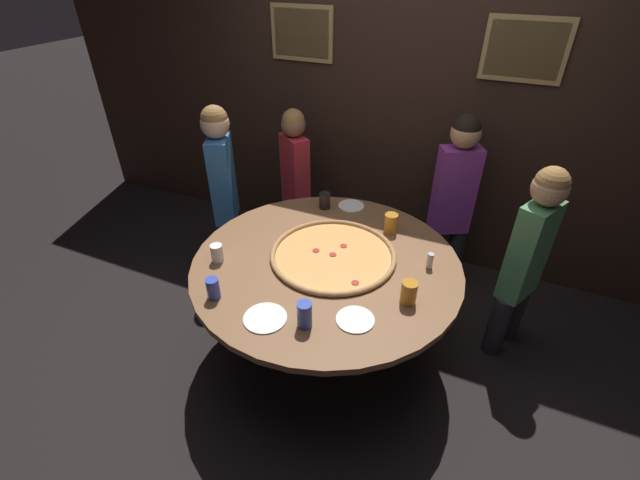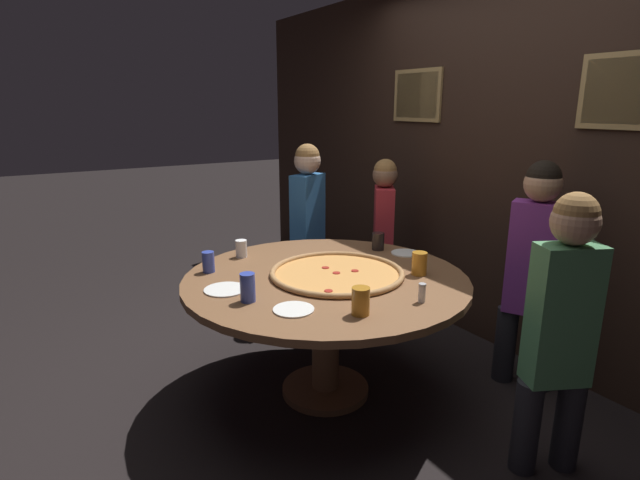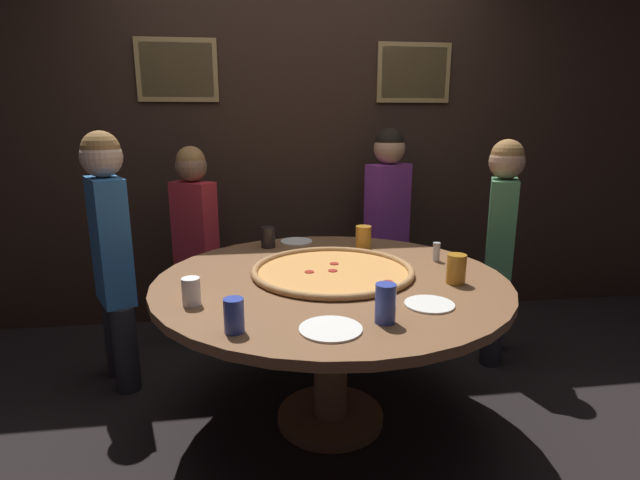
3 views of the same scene
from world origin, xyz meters
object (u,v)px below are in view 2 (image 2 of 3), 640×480
white_plate_beside_cup (225,289)px  diner_side_right (383,230)px  white_plate_far_back (294,309)px  condiment_shaker (422,293)px  diner_side_left (561,321)px  diner_centre_back (308,220)px  drink_cup_by_shaker (361,301)px  white_plate_left_side (406,253)px  drink_cup_centre_back (378,241)px  drink_cup_front_edge (208,262)px  drink_cup_far_right (248,287)px  diner_far_right (534,263)px  drink_cup_near_left (241,249)px  giant_pizza (337,273)px  drink_cup_far_left (419,263)px  dining_table (326,297)px

white_plate_beside_cup → diner_side_right: 1.68m
white_plate_far_back → condiment_shaker: size_ratio=2.03×
diner_side_left → diner_centre_back: bearing=-64.3°
drink_cup_by_shaker → diner_side_left: 0.89m
diner_side_left → white_plate_far_back: bearing=-14.1°
white_plate_left_side → white_plate_far_back: bearing=-68.5°
white_plate_left_side → diner_side_left: diner_side_left is taller
drink_cup_centre_back → white_plate_left_side: 0.20m
drink_cup_front_edge → diner_side_left: bearing=35.0°
drink_cup_centre_back → condiment_shaker: bearing=-25.2°
drink_cup_far_right → condiment_shaker: drink_cup_far_right is taller
condiment_shaker → diner_far_right: (-0.01, 0.89, -0.00)m
white_plate_far_back → diner_far_right: 1.49m
drink_cup_near_left → drink_cup_by_shaker: 1.14m
giant_pizza → white_plate_beside_cup: giant_pizza is taller
drink_cup_far_right → drink_cup_front_edge: 0.53m
white_plate_left_side → diner_centre_back: size_ratio=0.13×
drink_cup_far_left → white_plate_beside_cup: size_ratio=0.59×
drink_cup_centre_back → condiment_shaker: drink_cup_centre_back is taller
diner_far_right → drink_cup_far_left: bearing=36.0°
diner_side_right → diner_side_left: 1.87m
drink_cup_far_right → diner_side_right: diner_side_right is taller
drink_cup_front_edge → drink_cup_centre_back: drink_cup_front_edge is taller
drink_cup_far_left → drink_cup_by_shaker: same height
diner_side_right → diner_side_left: size_ratio=0.96×
drink_cup_by_shaker → diner_side_left: diner_side_left is taller
drink_cup_far_right → dining_table: bearing=101.8°
drink_cup_by_shaker → diner_far_right: size_ratio=0.10×
white_plate_beside_cup → diner_side_left: (1.19, 1.10, 0.01)m
drink_cup_far_right → condiment_shaker: (0.46, 0.72, -0.02)m
drink_cup_near_left → white_plate_beside_cup: size_ratio=0.50×
drink_cup_near_left → white_plate_far_back: size_ratio=0.56×
drink_cup_centre_back → diner_side_right: diner_side_right is taller
dining_table → white_plate_left_side: bearing=98.0°
drink_cup_centre_back → diner_side_right: bearing=137.5°
white_plate_left_side → condiment_shaker: 0.83m
drink_cup_centre_back → diner_far_right: (0.83, 0.50, -0.01)m
white_plate_far_back → condiment_shaker: 0.64m
diner_far_right → diner_side_left: size_ratio=1.04×
drink_cup_far_left → diner_centre_back: diner_centre_back is taller
giant_pizza → white_plate_left_side: bearing=100.4°
drink_cup_far_right → diner_centre_back: diner_centre_back is taller
drink_cup_far_left → white_plate_far_back: (0.07, -0.86, -0.06)m
drink_cup_far_left → drink_cup_by_shaker: size_ratio=1.00×
drink_cup_centre_back → diner_far_right: bearing=31.0°
giant_pizza → diner_far_right: bearing=61.8°
drink_cup_near_left → drink_cup_by_shaker: (1.13, 0.10, 0.01)m
drink_cup_centre_back → white_plate_beside_cup: (0.17, -1.15, -0.05)m
drink_cup_far_left → diner_centre_back: 1.36m
drink_cup_by_shaker → diner_far_right: 1.24m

